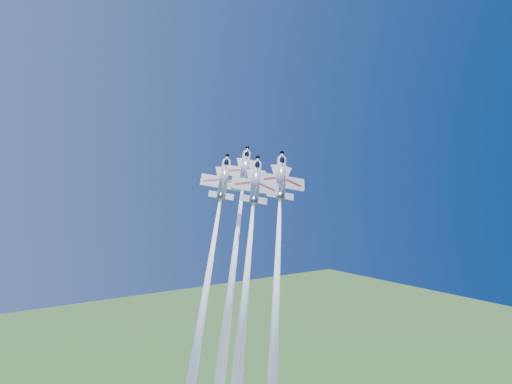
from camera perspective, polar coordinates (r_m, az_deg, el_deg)
jet_lead at (r=108.57m, az=-1.91°, el=-4.36°), size 26.02×38.29×42.53m
jet_left at (r=104.50m, az=-4.51°, el=-6.57°), size 28.19×41.71×46.41m
jet_right at (r=104.58m, az=2.20°, el=-6.14°), size 28.39×41.73×46.32m
jet_slot at (r=102.03m, az=-0.66°, el=-5.45°), size 24.70×35.97×39.78m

